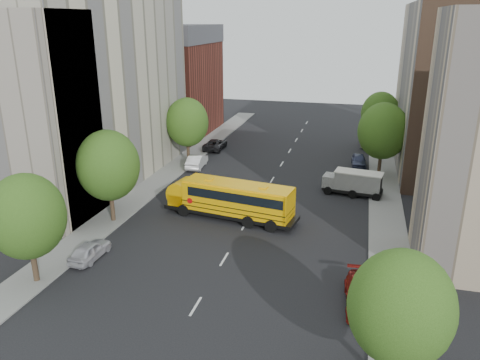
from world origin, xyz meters
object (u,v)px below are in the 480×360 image
at_px(street_tree_3, 401,308).
at_px(parked_car_4, 359,160).
at_px(street_tree_1, 108,166).
at_px(parked_car_3, 362,295).
at_px(parked_car_0, 90,250).
at_px(street_tree_0, 27,217).
at_px(school_bus, 229,198).
at_px(street_tree_5, 380,113).
at_px(parked_car_5, 365,141).
at_px(safari_truck, 354,182).
at_px(street_tree_4, 383,131).
at_px(parked_car_1, 197,161).
at_px(street_tree_2, 187,122).
at_px(parked_car_2, 215,144).

xyz_separation_m(street_tree_3, parked_car_4, (-2.20, 35.42, -3.77)).
height_order(street_tree_1, parked_car_3, street_tree_1).
bearing_deg(parked_car_0, street_tree_0, 66.55).
relative_size(street_tree_3, school_bus, 0.59).
height_order(street_tree_5, parked_car_5, street_tree_5).
bearing_deg(street_tree_0, street_tree_5, 61.19).
bearing_deg(parked_car_3, safari_truck, 89.13).
bearing_deg(street_tree_4, street_tree_1, -140.71).
bearing_deg(parked_car_0, parked_car_3, 178.15).
relative_size(street_tree_1, parked_car_0, 2.06).
bearing_deg(street_tree_0, parked_car_0, 65.28).
height_order(street_tree_5, safari_truck, street_tree_5).
distance_m(parked_car_0, parked_car_1, 22.50).
relative_size(street_tree_1, parked_car_4, 1.97).
bearing_deg(street_tree_5, school_bus, -115.31).
relative_size(street_tree_0, parked_car_5, 1.79).
xyz_separation_m(street_tree_2, street_tree_5, (22.00, 12.00, -0.12)).
distance_m(street_tree_4, parked_car_0, 31.99).
bearing_deg(street_tree_2, street_tree_3, -55.49).
height_order(parked_car_1, parked_car_3, parked_car_1).
bearing_deg(parked_car_0, school_bus, -127.44).
height_order(street_tree_3, street_tree_5, street_tree_5).
distance_m(street_tree_1, parked_car_5, 37.40).
xyz_separation_m(street_tree_0, parked_car_2, (1.40, 34.22, -3.95)).
height_order(parked_car_0, parked_car_4, parked_car_4).
bearing_deg(school_bus, street_tree_4, 58.52).
xyz_separation_m(street_tree_3, safari_truck, (-2.54, 25.67, -3.19)).
height_order(safari_truck, parked_car_4, safari_truck).
bearing_deg(safari_truck, parked_car_2, 154.02).
relative_size(street_tree_4, safari_truck, 1.39).
distance_m(street_tree_1, safari_truck, 22.99).
height_order(street_tree_2, parked_car_1, street_tree_2).
xyz_separation_m(street_tree_3, street_tree_4, (0.00, 32.00, 0.62)).
distance_m(street_tree_5, parked_car_4, 9.72).
relative_size(street_tree_5, parked_car_1, 1.63).
bearing_deg(parked_car_3, street_tree_5, 83.56).
relative_size(street_tree_5, parked_car_3, 1.52).
distance_m(parked_car_0, parked_car_4, 33.13).
bearing_deg(parked_car_1, street_tree_1, 78.90).
bearing_deg(parked_car_5, parked_car_4, -95.32).
distance_m(street_tree_1, street_tree_2, 18.00).
bearing_deg(street_tree_2, street_tree_4, 0.00).
bearing_deg(street_tree_2, street_tree_1, -90.00).
bearing_deg(street_tree_0, parked_car_1, 86.23).
xyz_separation_m(street_tree_1, street_tree_2, (0.00, 18.00, -0.12)).
relative_size(school_bus, parked_car_2, 2.41).
relative_size(safari_truck, parked_car_2, 1.17).
distance_m(street_tree_1, parked_car_3, 22.28).
bearing_deg(parked_car_3, street_tree_2, 124.80).
height_order(street_tree_2, parked_car_0, street_tree_2).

